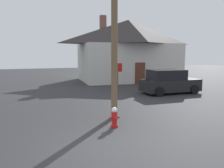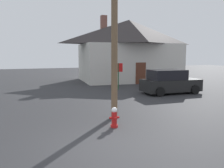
{
  "view_description": "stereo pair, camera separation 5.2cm",
  "coord_description": "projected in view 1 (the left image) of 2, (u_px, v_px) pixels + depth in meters",
  "views": [
    {
      "loc": [
        -1.99,
        -6.57,
        2.86
      ],
      "look_at": [
        1.43,
        2.89,
        1.55
      ],
      "focal_mm": 38.09,
      "sensor_mm": 36.0,
      "label": 1
    },
    {
      "loc": [
        -1.94,
        -6.59,
        2.86
      ],
      "look_at": [
        1.43,
        2.89,
        1.55
      ],
      "focal_mm": 38.09,
      "sensor_mm": 36.0,
      "label": 2
    }
  ],
  "objects": [
    {
      "name": "ground_plane",
      "position": [
        100.0,
        150.0,
        7.17
      ],
      "size": [
        80.0,
        80.0,
        0.1
      ],
      "primitive_type": "cube",
      "color": "#2D2D30"
    },
    {
      "name": "stop_sign_far",
      "position": [
        118.0,
        71.0,
        18.66
      ],
      "size": [
        0.66,
        0.3,
        2.1
      ],
      "color": "#1E4C28",
      "rests_on": "ground"
    },
    {
      "name": "parked_car",
      "position": [
        169.0,
        82.0,
        16.95
      ],
      "size": [
        4.13,
        2.09,
        1.7
      ],
      "color": "black",
      "rests_on": "ground"
    },
    {
      "name": "house",
      "position": [
        128.0,
        49.0,
        24.85
      ],
      "size": [
        10.7,
        7.27,
        6.77
      ],
      "color": "beige",
      "rests_on": "ground"
    },
    {
      "name": "fire_hydrant",
      "position": [
        114.0,
        117.0,
        9.18
      ],
      "size": [
        0.4,
        0.34,
        0.79
      ],
      "color": "red",
      "rests_on": "ground"
    }
  ]
}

